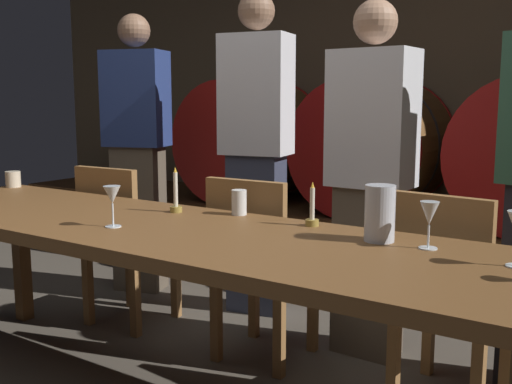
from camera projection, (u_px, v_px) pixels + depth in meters
back_wall at (404, 64)px, 4.49m from camera, size 7.09×0.24×2.99m
barrel_shelf at (371, 243)px, 4.23m from camera, size 6.39×0.90×0.46m
wine_barrel_left at (250, 141)px, 4.67m from camera, size 0.92×0.79×0.92m
wine_barrel_center at (374, 146)px, 4.12m from camera, size 0.92×0.79×0.92m
dining_table at (168, 243)px, 2.29m from camera, size 2.92×0.76×0.76m
chair_left at (122, 238)px, 3.25m from camera, size 0.42×0.42×0.88m
chair_center at (258, 261)px, 2.79m from camera, size 0.41×0.41×0.88m
chair_right at (447, 290)px, 2.36m from camera, size 0.44×0.44×0.88m
guest_far_left at (138, 152)px, 3.83m from camera, size 0.44×0.35×1.75m
guest_center_left at (256, 152)px, 3.42m from camera, size 0.42×0.31×1.81m
guest_center_right at (371, 179)px, 2.84m from camera, size 0.39×0.26×1.68m
candle_left at (176, 200)px, 2.54m from camera, size 0.05×0.05×0.19m
candle_right at (312, 214)px, 2.27m from camera, size 0.05×0.05×0.17m
pitcher at (380, 213)px, 2.02m from camera, size 0.10×0.10×0.19m
wine_glass_far_left at (112, 197)px, 2.24m from camera, size 0.06×0.06×0.16m
wine_glass_center_left at (429, 215)px, 1.91m from camera, size 0.06×0.06×0.15m
cup_left at (13, 179)px, 3.28m from camera, size 0.08×0.08×0.09m
cup_right at (239, 202)px, 2.49m from camera, size 0.06×0.06×0.10m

